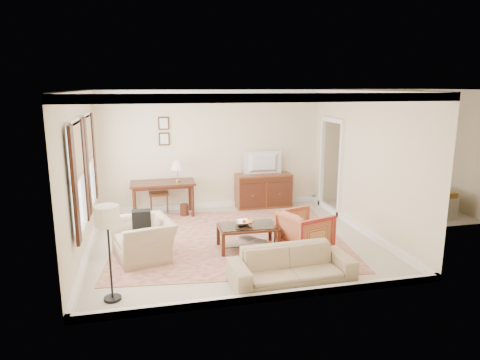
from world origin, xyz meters
name	(u,v)px	position (x,y,z in m)	size (l,w,h in m)	color
room_shell	(233,114)	(0.00, 0.00, 2.47)	(5.51, 5.01, 2.91)	beige
annex_bedroom	(403,197)	(4.49, 1.15, 0.34)	(3.00, 2.70, 2.90)	beige
window_front	(77,178)	(-2.70, -0.70, 1.55)	(0.12, 1.56, 1.80)	#CCB284
window_rear	(89,161)	(-2.70, 0.90, 1.55)	(0.12, 1.56, 1.80)	#CCB284
doorway	(331,167)	(2.71, 1.50, 1.08)	(0.10, 1.12, 2.25)	white
rug	(229,239)	(-0.07, 0.11, 0.01)	(4.42, 3.79, 0.01)	maroon
writing_desk	(163,187)	(-1.24, 2.03, 0.69)	(1.47, 0.74, 0.80)	#3D1C11
desk_chair	(158,190)	(-1.33, 2.38, 0.53)	(0.45, 0.45, 1.05)	brown
desk_lamp	(177,171)	(-0.89, 2.03, 1.05)	(0.32, 0.32, 0.50)	silver
framed_prints	(164,131)	(-1.14, 2.47, 1.94)	(0.25, 0.04, 0.68)	#3D1C11
sideboard	(263,190)	(1.24, 2.21, 0.42)	(1.37, 0.53, 0.84)	brown
tv	(264,156)	(1.24, 2.19, 1.30)	(0.91, 0.53, 0.12)	black
coffee_table	(248,231)	(0.17, -0.47, 0.35)	(1.10, 0.66, 0.46)	#3D1C11
fruit_bowl	(243,222)	(0.08, -0.43, 0.51)	(0.42, 0.42, 0.10)	silver
book_a	(244,239)	(0.10, -0.45, 0.18)	(0.28, 0.04, 0.38)	brown
book_b	(254,241)	(0.26, -0.57, 0.18)	(0.28, 0.03, 0.38)	brown
striped_armchair	(305,229)	(1.17, -0.80, 0.41)	(0.80, 0.75, 0.83)	maroon
club_armchair	(144,233)	(-1.71, -0.48, 0.47)	(1.07, 0.70, 0.94)	tan
backpack	(142,219)	(-1.74, -0.48, 0.72)	(0.32, 0.22, 0.40)	black
sofa	(292,260)	(0.47, -2.01, 0.37)	(1.90, 0.55, 0.74)	tan
floor_lamp	(107,223)	(-2.19, -1.94, 1.15)	(0.34, 0.34, 1.39)	black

